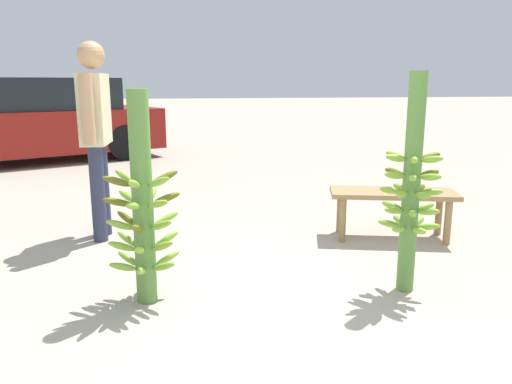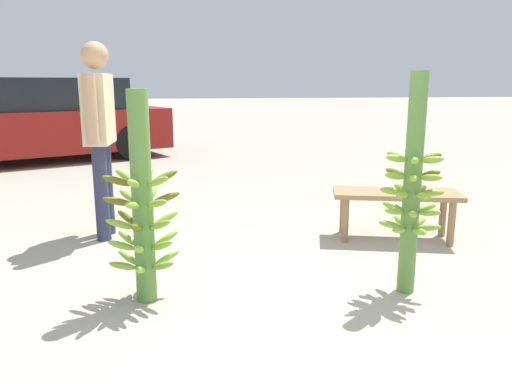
# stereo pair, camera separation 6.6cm
# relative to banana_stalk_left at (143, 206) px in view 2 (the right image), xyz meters

# --- Properties ---
(ground_plane) EXTENTS (80.00, 80.00, 0.00)m
(ground_plane) POSITION_rel_banana_stalk_left_xyz_m (0.87, -0.33, -0.61)
(ground_plane) COLOR #A89E8C
(banana_stalk_left) EXTENTS (0.47, 0.47, 1.31)m
(banana_stalk_left) POSITION_rel_banana_stalk_left_xyz_m (0.00, 0.00, 0.00)
(banana_stalk_left) COLOR #5B8C3D
(banana_stalk_left) RESTS_ON ground_plane
(banana_stalk_center) EXTENTS (0.40, 0.40, 1.41)m
(banana_stalk_center) POSITION_rel_banana_stalk_left_xyz_m (1.67, -0.12, 0.08)
(banana_stalk_center) COLOR #5B8C3D
(banana_stalk_center) RESTS_ON ground_plane
(vendor_person) EXTENTS (0.22, 0.65, 1.67)m
(vendor_person) POSITION_rel_banana_stalk_left_xyz_m (-0.44, 1.41, 0.39)
(vendor_person) COLOR #2D334C
(vendor_person) RESTS_ON ground_plane
(market_bench) EXTENTS (1.13, 0.66, 0.42)m
(market_bench) POSITION_rel_banana_stalk_left_xyz_m (2.07, 0.95, -0.26)
(market_bench) COLOR #99754C
(market_bench) RESTS_ON ground_plane
(parked_car) EXTENTS (4.36, 3.25, 1.42)m
(parked_car) POSITION_rel_banana_stalk_left_xyz_m (-2.02, 6.21, 0.07)
(parked_car) COLOR maroon
(parked_car) RESTS_ON ground_plane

